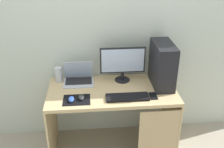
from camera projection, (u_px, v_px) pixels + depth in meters
ground_plane at (112, 147)px, 3.08m from camera, size 8.00×8.00×0.00m
wall_back at (109, 29)px, 2.82m from camera, size 4.00×0.05×2.60m
desk at (114, 104)px, 2.80m from camera, size 1.31×0.66×0.77m
pc_tower at (162, 65)px, 2.73m from camera, size 0.19×0.42×0.46m
monitor at (123, 63)px, 2.81m from camera, size 0.48×0.16×0.39m
laptop at (79, 78)px, 2.86m from camera, size 0.32×0.25×0.23m
speaker at (59, 75)px, 2.86m from camera, size 0.08×0.08×0.16m
keyboard at (127, 97)px, 2.58m from camera, size 0.42×0.14×0.02m
mousepad at (77, 100)px, 2.55m from camera, size 0.26×0.20×0.00m
mouse_left at (81, 97)px, 2.56m from camera, size 0.06×0.10×0.03m
mouse_right at (71, 99)px, 2.53m from camera, size 0.06×0.10×0.03m
cell_phone at (153, 96)px, 2.61m from camera, size 0.07×0.13×0.01m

